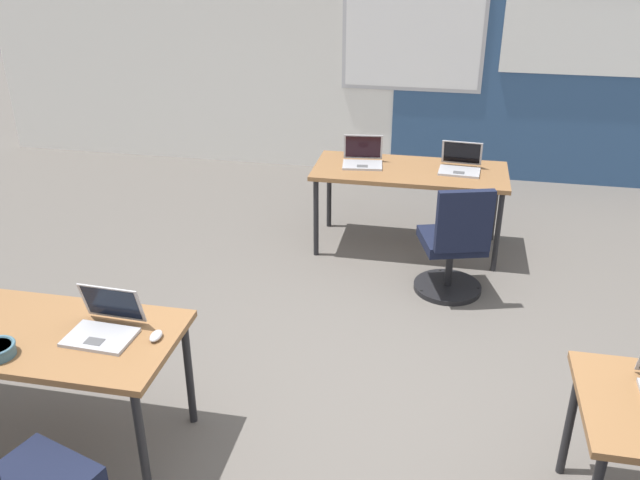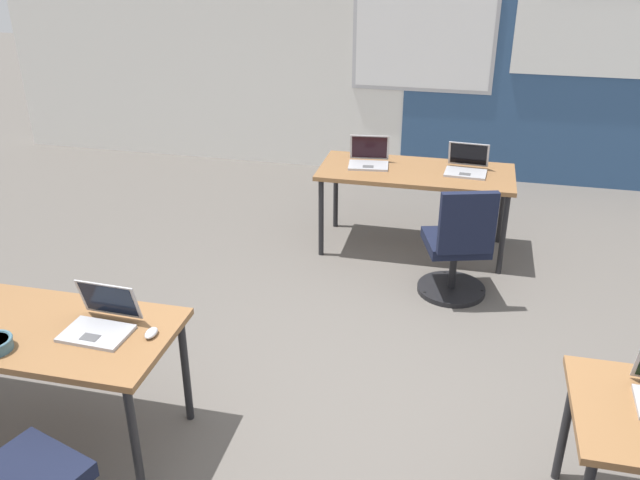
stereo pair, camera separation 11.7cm
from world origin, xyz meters
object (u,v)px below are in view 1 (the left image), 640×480
at_px(desk_far_center, 410,176).
at_px(mouse_near_left_inner, 156,336).
at_px(laptop_near_left_inner, 104,325).
at_px(chair_far_right, 454,250).
at_px(laptop_far_left, 363,159).
at_px(desk_near_left, 26,339).
at_px(laptop_far_right, 460,165).

relative_size(desk_far_center, mouse_near_left_inner, 15.71).
height_order(laptop_near_left_inner, mouse_near_left_inner, laptop_near_left_inner).
xyz_separation_m(desk_far_center, chair_far_right, (0.40, -0.75, -0.28)).
height_order(chair_far_right, laptop_far_left, laptop_far_left).
xyz_separation_m(chair_far_right, laptop_near_left_inner, (-1.72, -2.00, 0.39)).
bearing_deg(laptop_near_left_inner, chair_far_right, 51.90).
relative_size(chair_far_right, laptop_near_left_inner, 2.68).
xyz_separation_m(desk_near_left, laptop_near_left_inner, (0.43, 0.05, 0.11)).
xyz_separation_m(laptop_far_left, laptop_near_left_inner, (-0.92, -2.79, -0.00)).
xyz_separation_m(desk_near_left, desk_far_center, (1.75, 2.80, 0.00)).
xyz_separation_m(laptop_far_right, chair_far_right, (-0.00, -0.80, -0.39)).
bearing_deg(desk_near_left, chair_far_right, 43.59).
relative_size(desk_near_left, laptop_far_left, 4.45).
height_order(desk_near_left, laptop_far_right, laptop_far_right).
height_order(laptop_far_right, chair_far_right, laptop_far_right).
bearing_deg(mouse_near_left_inner, chair_far_right, 53.92).
bearing_deg(desk_far_center, laptop_near_left_inner, -115.69).
xyz_separation_m(desk_near_left, laptop_far_right, (2.15, 2.85, 0.11)).
distance_m(chair_far_right, mouse_near_left_inner, 2.49).
relative_size(desk_near_left, desk_far_center, 1.00).
bearing_deg(laptop_far_right, laptop_near_left_inner, -117.86).
bearing_deg(laptop_near_left_inner, desk_near_left, -170.60).
height_order(chair_far_right, mouse_near_left_inner, chair_far_right).
bearing_deg(laptop_far_left, desk_near_left, -122.15).
distance_m(chair_far_right, laptop_far_left, 1.20).
bearing_deg(chair_far_right, laptop_far_right, -106.75).
bearing_deg(mouse_near_left_inner, desk_near_left, -175.54).
height_order(desk_near_left, laptop_near_left_inner, laptop_near_left_inner).
distance_m(laptop_far_right, chair_far_right, 0.89).
height_order(desk_far_center, laptop_far_left, laptop_far_left).
bearing_deg(desk_near_left, laptop_far_left, 64.70).
relative_size(laptop_far_right, laptop_near_left_inner, 1.02).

